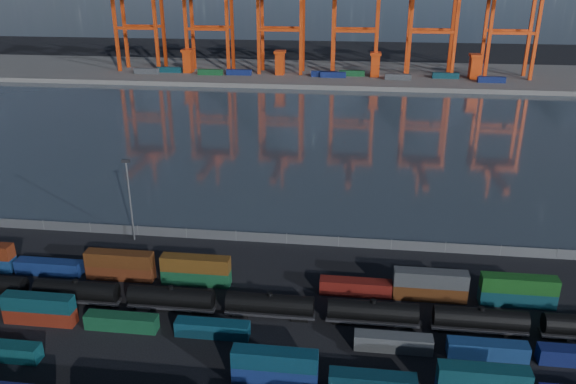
# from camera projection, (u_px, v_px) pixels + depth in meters

# --- Properties ---
(ground) EXTENTS (700.00, 700.00, 0.00)m
(ground) POSITION_uv_depth(u_px,v_px,m) (263.00, 329.00, 83.11)
(ground) COLOR black
(ground) RESTS_ON ground
(harbor_water) EXTENTS (700.00, 700.00, 0.00)m
(harbor_water) POSITION_uv_depth(u_px,v_px,m) (317.00, 134.00, 179.79)
(harbor_water) COLOR #2D3741
(harbor_water) RESTS_ON ground
(far_quay) EXTENTS (700.00, 70.00, 2.00)m
(far_quay) POSITION_uv_depth(u_px,v_px,m) (333.00, 74.00, 276.10)
(far_quay) COLOR #514F4C
(far_quay) RESTS_ON ground
(container_row_south) EXTENTS (138.78, 2.25, 4.79)m
(container_row_south) POSITION_uv_depth(u_px,v_px,m) (212.00, 364.00, 72.89)
(container_row_south) COLOR #484B4E
(container_row_south) RESTS_ON ground
(container_row_mid) EXTENTS (140.92, 2.21, 4.71)m
(container_row_mid) POSITION_uv_depth(u_px,v_px,m) (183.00, 325.00, 81.71)
(container_row_mid) COLOR #484B4E
(container_row_mid) RESTS_ON ground
(container_row_north) EXTENTS (140.19, 2.37, 5.06)m
(container_row_north) POSITION_uv_depth(u_px,v_px,m) (299.00, 279.00, 92.40)
(container_row_north) COLOR navy
(container_row_north) RESTS_ON ground
(tanker_string) EXTENTS (122.35, 2.97, 4.26)m
(tanker_string) POSITION_uv_depth(u_px,v_px,m) (321.00, 308.00, 84.43)
(tanker_string) COLOR black
(tanker_string) RESTS_ON ground
(waterfront_fence) EXTENTS (160.12, 0.12, 2.20)m
(waterfront_fence) POSITION_uv_depth(u_px,v_px,m) (287.00, 239.00, 108.52)
(waterfront_fence) COLOR #595B5E
(waterfront_fence) RESTS_ON ground
(yard_light_mast) EXTENTS (1.60, 0.40, 16.60)m
(yard_light_mast) POSITION_uv_depth(u_px,v_px,m) (130.00, 196.00, 107.02)
(yard_light_mast) COLOR slate
(yard_light_mast) RESTS_ON ground
(quay_containers) EXTENTS (172.58, 10.99, 2.60)m
(quay_containers) POSITION_uv_depth(u_px,v_px,m) (308.00, 74.00, 263.12)
(quay_containers) COLOR navy
(quay_containers) RESTS_ON far_quay
(straddle_carriers) EXTENTS (140.00, 7.00, 11.10)m
(straddle_carriers) POSITION_uv_depth(u_px,v_px,m) (327.00, 63.00, 264.64)
(straddle_carriers) COLOR red
(straddle_carriers) RESTS_ON far_quay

